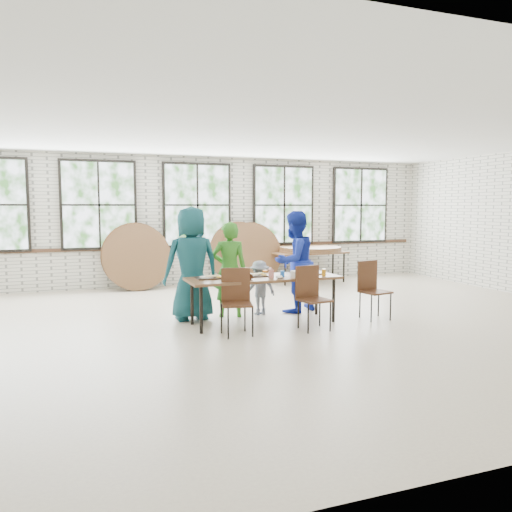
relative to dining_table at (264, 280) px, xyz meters
The scene contains 13 objects.
room 4.41m from the dining_table, 90.60° to the left, with size 12.00×12.00×12.00m.
dining_table is the anchor object (origin of this frame).
chair_near_left 0.77m from the dining_table, 142.26° to the right, with size 0.50×0.49×0.95m.
chair_near_right 0.79m from the dining_table, 45.86° to the right, with size 0.48×0.47×0.95m.
chair_spare 1.82m from the dining_table, ahead, with size 0.49×0.48×0.95m.
adult_teal 1.22m from the dining_table, 147.02° to the left, with size 0.90×0.59×1.84m, color #1A6360.
adult_green 0.75m from the dining_table, 119.10° to the left, with size 0.58×0.38×1.59m, color #338222.
toddler 0.71m from the dining_table, 74.93° to the left, with size 0.60×0.34×0.92m, color #14213F.
adult_blue 1.06m from the dining_table, 38.42° to the left, with size 0.86×0.67×1.76m, color #182CAA.
storage_table 4.49m from the dining_table, 54.53° to the left, with size 1.85×0.89×0.74m.
tabletop_clutter 0.13m from the dining_table, 12.74° to the right, with size 2.05×0.61×0.11m.
round_tops_stacked 4.49m from the dining_table, 54.53° to the left, with size 1.50×1.50×0.13m.
round_tops_leaning 3.98m from the dining_table, 93.19° to the left, with size 4.21×0.47×1.49m.
Camera 1 is at (-2.71, -7.06, 1.84)m, focal length 35.00 mm.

